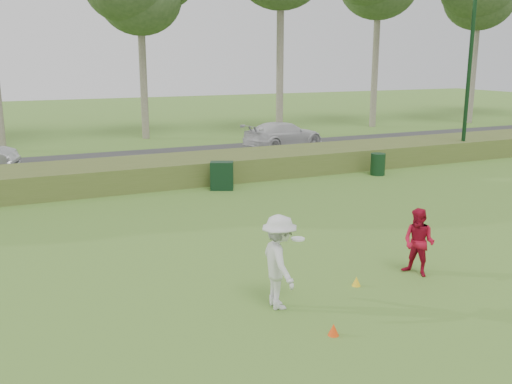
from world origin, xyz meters
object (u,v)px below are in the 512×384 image
cone_yellow (356,281)px  car_right (284,135)px  player_white (279,262)px  utility_cabinet (222,176)px  cone_orange (333,330)px  lamp_post (472,39)px  player_red (419,242)px  trash_bin (378,164)px

cone_yellow → car_right: size_ratio=0.04×
player_white → utility_cabinet: bearing=-8.3°
utility_cabinet → car_right: car_right is taller
cone_orange → cone_yellow: (1.64, 1.71, -0.01)m
lamp_post → car_right: (-6.17, 6.69, -4.86)m
cone_orange → car_right: bearing=65.3°
cone_yellow → player_red: bearing=-0.9°
cone_orange → car_right: car_right is taller
lamp_post → trash_bin: 7.89m
player_red → cone_orange: (-3.26, -1.69, -0.66)m
lamp_post → player_white: lamp_post is taller
player_white → car_right: 20.05m
player_white → player_red: player_white is taller
utility_cabinet → player_red: bearing=-60.2°
lamp_post → utility_cabinet: lamp_post is taller
utility_cabinet → trash_bin: (6.87, -0.17, -0.07)m
trash_bin → cone_orange: bearing=-129.1°
lamp_post → player_red: size_ratio=5.32×
player_red → cone_orange: player_red is taller
cone_orange → car_right: size_ratio=0.05×
utility_cabinet → car_right: (6.56, 7.81, 0.21)m
player_white → utility_cabinet: player_white is taller
player_red → cone_orange: 3.73m
lamp_post → cone_orange: 20.35m
cone_orange → trash_bin: size_ratio=0.24×
utility_cabinet → cone_yellow: bearing=-69.7°
cone_orange → trash_bin: trash_bin is taller
lamp_post → car_right: 10.31m
lamp_post → cone_orange: (-15.03, -12.58, -5.48)m
cone_yellow → trash_bin: 12.19m
utility_cabinet → trash_bin: bearing=22.8°
player_red → player_white: bearing=-110.1°
player_red → car_right: size_ratio=0.33×
cone_orange → lamp_post: bearing=39.9°
lamp_post → cone_orange: lamp_post is taller
cone_orange → player_white: bearing=103.4°
player_red → cone_orange: size_ratio=7.04×
cone_yellow → utility_cabinet: size_ratio=0.20×
player_red → cone_yellow: bearing=-114.6°
cone_orange → cone_yellow: bearing=46.2°
car_right → cone_yellow: bearing=144.1°
player_red → trash_bin: bearing=124.6°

